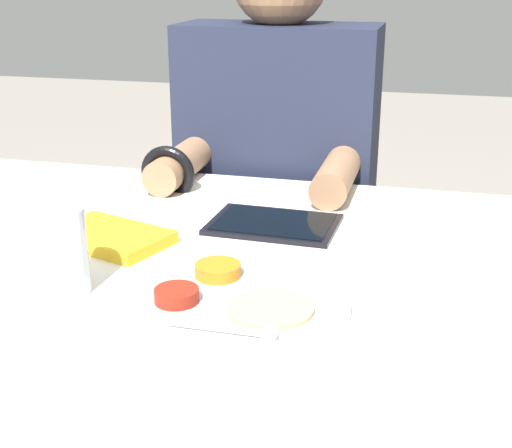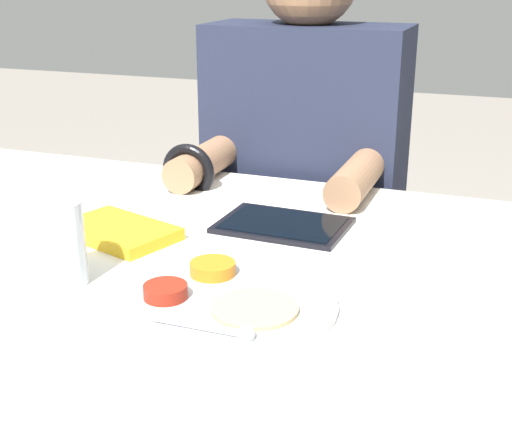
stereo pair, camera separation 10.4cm
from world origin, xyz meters
The scene contains 5 objects.
thali_tray centered at (0.20, -0.11, 0.74)m, with size 0.31×0.31×0.03m.
red_notebook centered at (-0.06, 0.06, 0.74)m, with size 0.21×0.17×0.02m.
tablet_device centered at (0.18, 0.20, 0.74)m, with size 0.22×0.16×0.01m.
person_diner centered at (0.09, 0.61, 0.58)m, with size 0.43×0.42×1.23m.
drinking_glass centered at (-0.04, -0.12, 0.79)m, with size 0.07×0.07×0.12m.
Camera 1 is at (0.43, -0.90, 1.15)m, focal length 50.00 mm.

